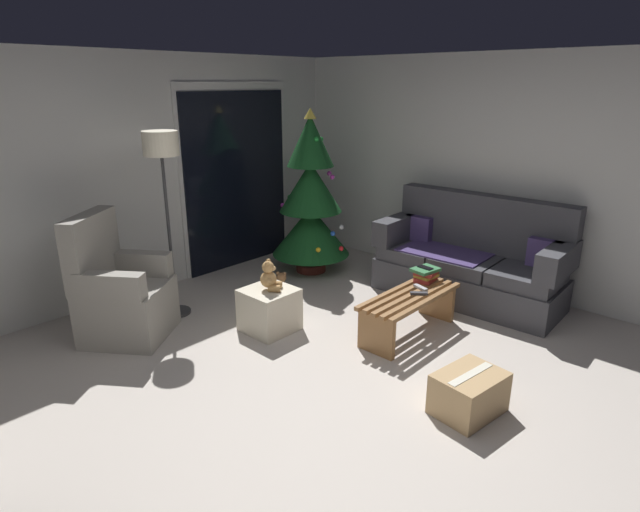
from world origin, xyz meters
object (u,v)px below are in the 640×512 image
(armchair, at_px, (121,294))
(teddy_bear_chestnut_by_tree, at_px, (282,286))
(teddy_bear_honey, at_px, (269,277))
(coffee_table, at_px, (409,308))
(couch, at_px, (471,262))
(floor_lamp, at_px, (162,162))
(ottoman, at_px, (269,310))
(remote_silver, at_px, (421,288))
(christmas_tree, at_px, (311,202))
(cell_phone, at_px, (425,267))
(cardboard_box_taped_mid_floor, at_px, (469,393))
(book_stack, at_px, (426,274))
(remote_graphite, at_px, (419,293))

(armchair, relative_size, teddy_bear_chestnut_by_tree, 3.96)
(teddy_bear_honey, bearing_deg, coffee_table, -51.26)
(couch, bearing_deg, floor_lamp, 140.41)
(teddy_bear_honey, height_order, teddy_bear_chestnut_by_tree, teddy_bear_honey)
(coffee_table, relative_size, ottoman, 2.50)
(couch, relative_size, remote_silver, 12.63)
(christmas_tree, bearing_deg, teddy_bear_chestnut_by_tree, -157.89)
(couch, height_order, cell_phone, couch)
(floor_lamp, relative_size, cardboard_box_taped_mid_floor, 3.42)
(christmas_tree, bearing_deg, book_stack, -97.53)
(cardboard_box_taped_mid_floor, bearing_deg, remote_graphite, 49.85)
(remote_silver, xyz_separation_m, christmas_tree, (0.43, 1.81, 0.45))
(coffee_table, xyz_separation_m, floor_lamp, (-1.19, 1.96, 1.24))
(couch, relative_size, cell_phone, 13.68)
(coffee_table, bearing_deg, cell_phone, 12.91)
(couch, height_order, christmas_tree, christmas_tree)
(armchair, distance_m, floor_lamp, 1.25)
(cell_phone, bearing_deg, floor_lamp, 135.88)
(remote_silver, bearing_deg, remote_graphite, -136.46)
(floor_lamp, height_order, ottoman, floor_lamp)
(coffee_table, height_order, christmas_tree, christmas_tree)
(remote_silver, height_order, ottoman, remote_silver)
(cell_phone, bearing_deg, coffee_table, -161.25)
(book_stack, xyz_separation_m, cardboard_box_taped_mid_floor, (-1.10, -1.05, -0.31))
(couch, xyz_separation_m, cardboard_box_taped_mid_floor, (-1.88, -0.98, -0.25))
(floor_lamp, xyz_separation_m, ottoman, (0.39, -0.96, -1.30))
(teddy_bear_chestnut_by_tree, bearing_deg, teddy_bear_honey, -140.65)
(armchair, bearing_deg, teddy_bear_honey, -42.35)
(coffee_table, relative_size, cell_phone, 7.64)
(teddy_bear_honey, bearing_deg, teddy_bear_chestnut_by_tree, 39.35)
(coffee_table, relative_size, teddy_bear_honey, 3.86)
(book_stack, relative_size, teddy_bear_honey, 0.96)
(coffee_table, distance_m, teddy_bear_honey, 1.29)
(floor_lamp, height_order, teddy_bear_honey, floor_lamp)
(ottoman, xyz_separation_m, teddy_bear_honey, (0.01, -0.01, 0.32))
(book_stack, relative_size, christmas_tree, 0.14)
(couch, xyz_separation_m, remote_graphite, (-1.11, -0.07, 0.00))
(teddy_bear_chestnut_by_tree, bearing_deg, christmas_tree, 22.11)
(teddy_bear_chestnut_by_tree, bearing_deg, remote_silver, -76.54)
(floor_lamp, bearing_deg, armchair, -172.81)
(floor_lamp, bearing_deg, teddy_bear_honey, -67.64)
(book_stack, bearing_deg, cardboard_box_taped_mid_floor, -136.34)
(christmas_tree, xyz_separation_m, armchair, (-2.39, 0.07, -0.45))
(remote_graphite, distance_m, teddy_bear_honey, 1.35)
(floor_lamp, height_order, teddy_bear_chestnut_by_tree, floor_lamp)
(teddy_bear_honey, bearing_deg, floor_lamp, 112.36)
(remote_graphite, xyz_separation_m, book_stack, (0.33, 0.14, 0.06))
(cell_phone, bearing_deg, teddy_bear_honey, 148.26)
(teddy_bear_honey, distance_m, cardboard_box_taped_mid_floor, 2.00)
(floor_lamp, distance_m, teddy_bear_honey, 1.43)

